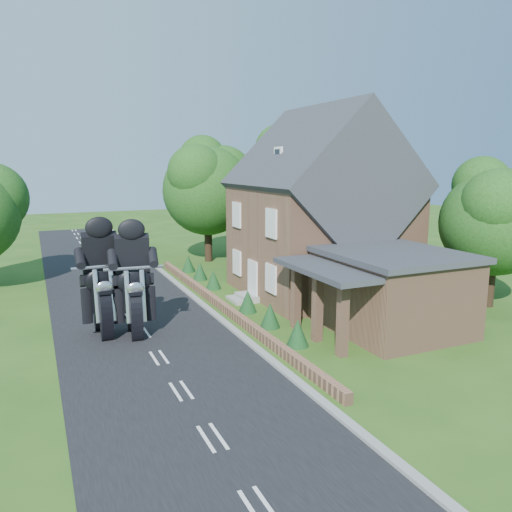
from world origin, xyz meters
name	(u,v)px	position (x,y,z in m)	size (l,w,h in m)	color
ground	(159,358)	(0.00, 0.00, 0.00)	(120.00, 120.00, 0.00)	#294D15
road	(159,358)	(0.00, 0.00, 0.01)	(7.00, 80.00, 0.02)	black
kerb	(249,342)	(3.65, 0.00, 0.06)	(0.30, 80.00, 0.12)	gray
garden_wall	(221,305)	(4.30, 5.00, 0.20)	(0.30, 22.00, 0.40)	#96674C
house	(320,215)	(10.49, 6.00, 4.34)	(9.54, 8.64, 10.24)	#96674C
annex	(389,290)	(9.87, -0.80, 1.77)	(7.05, 5.94, 3.44)	#96674C
tree_annex_side	(499,213)	(17.13, 0.10, 4.69)	(5.64, 5.20, 7.48)	black
tree_house_right	(382,194)	(16.65, 8.62, 5.19)	(6.51, 6.00, 8.40)	black
tree_behind_house	(292,175)	(14.18, 16.14, 6.23)	(7.81, 7.20, 10.08)	black
tree_behind_left	(212,183)	(8.16, 17.13, 5.73)	(6.94, 6.40, 9.16)	black
shrub_a	(298,333)	(5.30, -1.00, 0.55)	(0.90, 0.90, 1.10)	#113517
shrub_b	(270,315)	(5.30, 1.50, 0.55)	(0.90, 0.90, 1.10)	#113517
shrub_c	(248,301)	(5.30, 4.00, 0.55)	(0.90, 0.90, 1.10)	#113517
shrub_d	(213,279)	(5.30, 9.00, 0.55)	(0.90, 0.90, 1.10)	#113517
shrub_e	(200,271)	(5.30, 11.50, 0.55)	(0.90, 0.90, 1.10)	#113517
shrub_f	(188,264)	(5.30, 14.00, 0.55)	(0.90, 0.90, 1.10)	#113517
motorcycle_lead	(135,319)	(-0.31, 2.80, 0.74)	(0.40, 1.58, 1.47)	black
motorcycle_follow	(104,318)	(-1.51, 3.36, 0.75)	(0.41, 1.61, 1.50)	black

